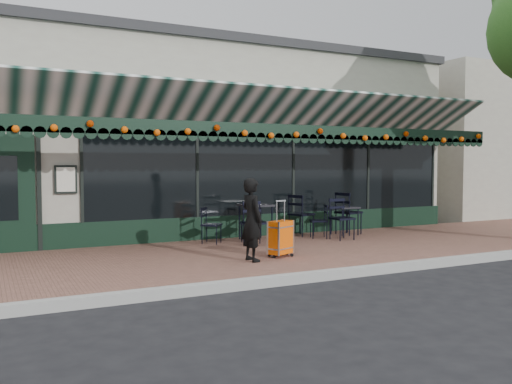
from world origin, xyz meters
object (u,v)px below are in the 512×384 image
woman (252,220)px  chair_b_right (301,215)px  chair_b_front (256,223)px  suitcase (281,238)px  chair_a_left (319,221)px  chair_b_left (249,223)px  cafe_table_a (345,209)px  chair_solo (211,225)px  chair_a_right (349,213)px  chair_a_front (342,219)px  cafe_table_b (256,208)px

woman → chair_b_right: woman is taller
chair_b_front → suitcase: bearing=-98.4°
chair_a_left → chair_b_left: 1.62m
chair_b_left → chair_b_front: 0.65m
cafe_table_a → chair_a_left: (-0.84, -0.20, -0.21)m
suitcase → chair_b_right: size_ratio=1.03×
chair_b_left → chair_solo: 0.84m
chair_a_right → chair_b_front: size_ratio=1.12×
chair_a_front → chair_solo: 2.86m
cafe_table_b → woman: bearing=-118.0°
chair_a_left → chair_b_left: (-1.59, 0.28, 0.01)m
chair_a_left → chair_solo: bearing=-74.5°
chair_a_right → chair_a_front: 0.95m
cafe_table_b → chair_a_front: bearing=-24.8°
cafe_table_a → cafe_table_b: 2.24m
suitcase → chair_a_right: bearing=9.6°
chair_a_front → chair_b_left: (-1.92, 0.71, -0.07)m
chair_a_right → chair_b_front: (-2.73, -0.60, -0.05)m
chair_a_left → chair_solo: (-2.43, 0.32, 0.00)m
cafe_table_a → chair_solo: chair_solo is taller
suitcase → chair_solo: size_ratio=1.31×
chair_a_left → chair_b_front: (-1.74, -0.35, 0.07)m
chair_a_right → chair_b_front: 2.80m
suitcase → cafe_table_b: suitcase is taller
cafe_table_a → chair_b_right: size_ratio=0.68×
chair_a_front → cafe_table_b: bearing=154.3°
woman → chair_solo: woman is taller
chair_a_front → chair_b_front: chair_a_front is taller
cafe_table_a → chair_a_front: size_ratio=0.73×
chair_a_front → chair_b_front: bearing=177.0°
chair_solo → chair_b_left: bearing=-52.8°
cafe_table_a → chair_solo: size_ratio=0.87×
cafe_table_b → chair_a_right: size_ratio=0.77×
woman → chair_a_front: 3.26m
woman → chair_b_left: (0.99, 2.16, -0.32)m
chair_a_left → chair_b_front: chair_b_front is taller
chair_b_front → chair_solo: size_ratio=1.19×
suitcase → chair_b_front: suitcase is taller
cafe_table_a → chair_b_left: size_ratio=0.86×
cafe_table_a → chair_b_front: (-2.58, -0.55, -0.14)m
cafe_table_a → chair_b_left: 2.45m
chair_a_front → chair_b_front: 2.06m
chair_a_right → cafe_table_b: bearing=74.3°
suitcase → chair_solo: suitcase is taller
suitcase → woman: bearing=168.7°
woman → chair_a_left: 3.21m
suitcase → chair_b_front: (0.20, 1.38, 0.12)m
chair_a_left → suitcase: bearing=-25.3°
woman → chair_b_left: size_ratio=1.84×
cafe_table_a → chair_a_left: size_ratio=0.87×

